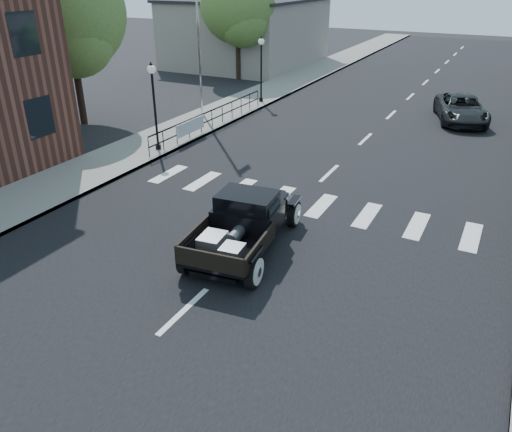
% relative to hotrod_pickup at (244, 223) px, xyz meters
% --- Properties ---
extents(ground, '(120.00, 120.00, 0.00)m').
position_rel_hotrod_pickup_xyz_m(ground, '(0.14, -0.27, -0.85)').
color(ground, black).
rests_on(ground, ground).
extents(road, '(14.00, 80.00, 0.02)m').
position_rel_hotrod_pickup_xyz_m(road, '(0.14, 14.73, -0.84)').
color(road, black).
rests_on(road, ground).
extents(road_markings, '(12.00, 60.00, 0.06)m').
position_rel_hotrod_pickup_xyz_m(road_markings, '(0.14, 9.73, -0.85)').
color(road_markings, silver).
rests_on(road_markings, ground).
extents(sidewalk_left, '(3.00, 80.00, 0.15)m').
position_rel_hotrod_pickup_xyz_m(sidewalk_left, '(-8.36, 14.73, -0.77)').
color(sidewalk_left, gray).
rests_on(sidewalk_left, ground).
extents(low_building_left, '(10.00, 12.00, 5.00)m').
position_rel_hotrod_pickup_xyz_m(low_building_left, '(-14.86, 27.73, 1.65)').
color(low_building_left, gray).
rests_on(low_building_left, ground).
extents(railing, '(0.08, 10.00, 1.00)m').
position_rel_hotrod_pickup_xyz_m(railing, '(-7.16, 9.73, -0.20)').
color(railing, black).
rests_on(railing, sidewalk_left).
extents(banner, '(0.04, 2.20, 0.60)m').
position_rel_hotrod_pickup_xyz_m(banner, '(-7.08, 7.73, -0.40)').
color(banner, silver).
rests_on(banner, sidewalk_left).
extents(lamp_post_b, '(0.36, 0.36, 3.72)m').
position_rel_hotrod_pickup_xyz_m(lamp_post_b, '(-7.46, 5.73, 1.16)').
color(lamp_post_b, black).
rests_on(lamp_post_b, sidewalk_left).
extents(lamp_post_c, '(0.36, 0.36, 3.72)m').
position_rel_hotrod_pickup_xyz_m(lamp_post_c, '(-7.46, 15.73, 1.16)').
color(lamp_post_c, black).
rests_on(lamp_post_c, sidewalk_left).
extents(big_tree_near, '(5.59, 5.59, 8.21)m').
position_rel_hotrod_pickup_xyz_m(big_tree_near, '(-13.86, 7.73, 3.25)').
color(big_tree_near, '#4F6E2F').
rests_on(big_tree_near, ground).
extents(big_tree_far, '(5.22, 5.22, 7.67)m').
position_rel_hotrod_pickup_xyz_m(big_tree_far, '(-12.36, 21.73, 2.99)').
color(big_tree_far, '#4F6E2F').
rests_on(big_tree_far, ground).
extents(hotrod_pickup, '(2.84, 5.12, 1.70)m').
position_rel_hotrod_pickup_xyz_m(hotrod_pickup, '(0.00, 0.00, 0.00)').
color(hotrod_pickup, black).
rests_on(hotrod_pickup, ground).
extents(second_car, '(3.56, 5.33, 1.36)m').
position_rel_hotrod_pickup_xyz_m(second_car, '(3.66, 17.11, -0.17)').
color(second_car, black).
rests_on(second_car, ground).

